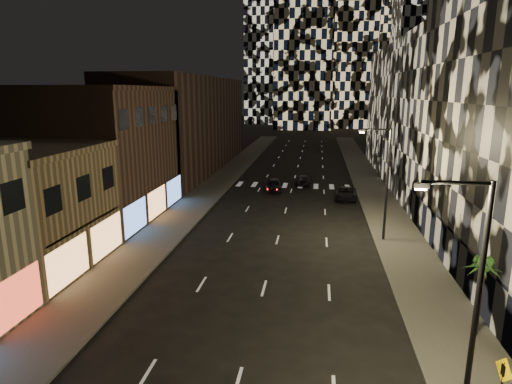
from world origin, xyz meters
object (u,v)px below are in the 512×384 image
(streetlight_near, at_px, (471,290))
(ped_sign, at_px, (502,381))
(car_dark_oncoming, at_px, (304,180))
(car_dark_midlane, at_px, (274,185))
(streetlight_far, at_px, (385,177))
(car_dark_rightlane, at_px, (346,194))
(palm_tree, at_px, (483,271))

(streetlight_near, height_order, ped_sign, streetlight_near)
(car_dark_oncoming, xyz_separation_m, ped_sign, (8.23, -40.76, 1.46))
(car_dark_midlane, height_order, ped_sign, ped_sign)
(streetlight_far, height_order, car_dark_rightlane, streetlight_far)
(streetlight_near, xyz_separation_m, car_dark_midlane, (-10.45, 36.70, -4.62))
(streetlight_far, relative_size, palm_tree, 2.20)
(ped_sign, bearing_deg, streetlight_far, 84.51)
(streetlight_far, xyz_separation_m, palm_tree, (2.71, -13.85, -1.83))
(streetlight_near, relative_size, car_dark_rightlane, 1.83)
(streetlight_near, distance_m, palm_tree, 6.96)
(palm_tree, bearing_deg, streetlight_far, 101.05)
(streetlight_near, distance_m, car_dark_midlane, 38.44)
(car_dark_midlane, relative_size, car_dark_oncoming, 0.96)
(car_dark_rightlane, xyz_separation_m, ped_sign, (3.26, -33.72, 1.43))
(palm_tree, bearing_deg, ped_sign, -102.51)
(streetlight_far, distance_m, car_dark_midlane, 20.24)
(streetlight_far, xyz_separation_m, car_dark_midlane, (-10.45, 16.70, -4.62))
(car_dark_midlane, xyz_separation_m, palm_tree, (13.16, -30.55, 2.79))
(ped_sign, bearing_deg, car_dark_rightlane, 86.41)
(car_dark_oncoming, height_order, ped_sign, ped_sign)
(car_dark_midlane, relative_size, palm_tree, 1.06)
(car_dark_midlane, bearing_deg, car_dark_oncoming, 39.64)
(car_dark_oncoming, bearing_deg, car_dark_rightlane, 129.59)
(streetlight_near, relative_size, car_dark_midlane, 2.08)
(car_dark_rightlane, distance_m, palm_tree, 27.84)
(streetlight_near, xyz_separation_m, car_dark_rightlane, (-1.98, 33.45, -4.67))
(streetlight_near, bearing_deg, car_dark_rightlane, 93.38)
(car_dark_midlane, bearing_deg, streetlight_far, -65.50)
(car_dark_midlane, height_order, palm_tree, palm_tree)
(streetlight_near, bearing_deg, streetlight_far, 90.00)
(streetlight_far, bearing_deg, car_dark_rightlane, 98.37)
(car_dark_midlane, height_order, car_dark_rightlane, car_dark_midlane)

